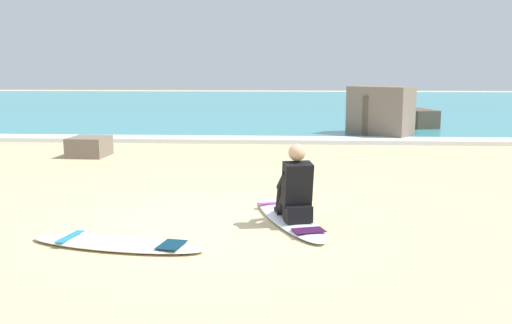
{
  "coord_description": "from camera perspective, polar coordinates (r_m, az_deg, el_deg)",
  "views": [
    {
      "loc": [
        1.0,
        -6.95,
        1.95
      ],
      "look_at": [
        0.5,
        1.41,
        0.55
      ],
      "focal_mm": 40.4,
      "sensor_mm": 36.0,
      "label": 1
    }
  ],
  "objects": [
    {
      "name": "ground_plane",
      "position": [
        7.29,
        -4.6,
        -6.06
      ],
      "size": [
        80.0,
        80.0,
        0.0
      ],
      "primitive_type": "plane",
      "color": "#CCB584"
    },
    {
      "name": "surfer_seated",
      "position": [
        7.12,
        3.92,
        -2.81
      ],
      "size": [
        0.5,
        0.76,
        0.95
      ],
      "color": "black",
      "rests_on": "surfboard_main"
    },
    {
      "name": "breaking_foam",
      "position": [
        14.98,
        -0.4,
        2.21
      ],
      "size": [
        80.0,
        0.9,
        0.11
      ],
      "primitive_type": "cube",
      "color": "white",
      "rests_on": "ground"
    },
    {
      "name": "sea",
      "position": [
        28.61,
        1.46,
        5.67
      ],
      "size": [
        80.0,
        28.0,
        0.1
      ],
      "primitive_type": "cube",
      "color": "teal",
      "rests_on": "ground"
    },
    {
      "name": "rock_outcrop_distant",
      "position": [
        16.53,
        12.66,
        4.56
      ],
      "size": [
        2.93,
        3.73,
        1.41
      ],
      "color": "brown",
      "rests_on": "ground"
    },
    {
      "name": "shoreline_rock",
      "position": [
        13.09,
        -16.18,
        1.47
      ],
      "size": [
        0.82,
        0.89,
        0.43
      ],
      "primitive_type": "cube",
      "rotation": [
        0.0,
        0.0,
        1.52
      ],
      "color": "#756656",
      "rests_on": "ground"
    },
    {
      "name": "surfboard_spare_near",
      "position": [
        6.53,
        -13.64,
        -7.83
      ],
      "size": [
        2.09,
        0.89,
        0.08
      ],
      "color": "#EFE5C6",
      "rests_on": "ground"
    },
    {
      "name": "surfboard_main",
      "position": [
        7.41,
        3.29,
        -5.5
      ],
      "size": [
        1.21,
        2.36,
        0.08
      ],
      "color": "silver",
      "rests_on": "ground"
    }
  ]
}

